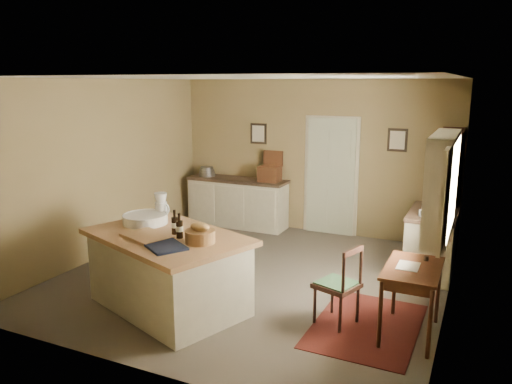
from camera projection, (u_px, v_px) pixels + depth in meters
ground at (253, 277)px, 6.91m from camera, size 5.00×5.00×0.00m
wall_back at (313, 157)px, 8.83m from camera, size 5.00×0.10×2.70m
wall_front at (132, 232)px, 4.40m from camera, size 5.00×0.10×2.70m
wall_left at (105, 168)px, 7.65m from camera, size 0.10×5.00×2.70m
wall_right at (454, 200)px, 5.59m from camera, size 0.10×5.00×2.70m
ceiling at (252, 78)px, 6.33m from camera, size 5.00×5.00×0.00m
door at (331, 175)px, 8.73m from camera, size 0.97×0.06×2.11m
framed_prints at (324, 137)px, 8.65m from camera, size 2.82×0.02×0.38m
window at (447, 185)px, 5.40m from camera, size 0.25×1.99×1.12m
work_island at (168, 269)px, 5.90m from camera, size 2.23×1.83×1.20m
sideboard at (238, 201)px, 9.31m from camera, size 1.89×0.54×1.18m
rug at (367, 325)px, 5.53m from camera, size 1.13×1.62×0.01m
writing_desk at (413, 276)px, 5.20m from camera, size 0.55×0.91×0.82m
desk_chair at (337, 285)px, 5.50m from camera, size 0.53×0.53×0.90m
right_cabinet at (431, 242)px, 6.97m from camera, size 0.63×1.14×0.99m
shelving_unit at (450, 195)px, 7.50m from camera, size 0.33×0.89×1.97m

